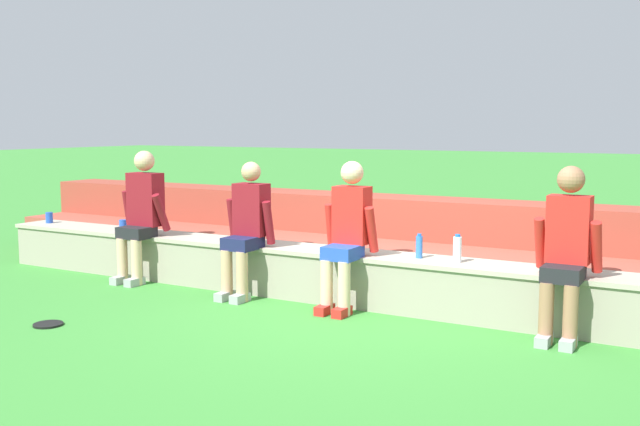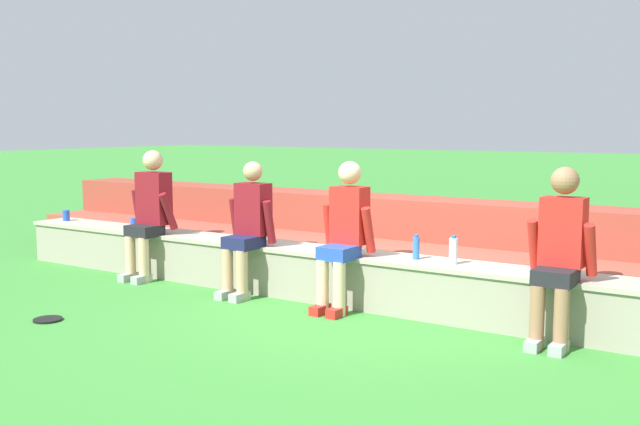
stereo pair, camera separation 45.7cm
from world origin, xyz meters
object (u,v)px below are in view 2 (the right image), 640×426
object	(u,v)px
plastic_cup_right_end	(134,223)
water_bottle_mid_right	(416,248)
person_far_left	(149,211)
person_right_of_center	(559,252)
plastic_cup_middle	(66,215)
person_center	(344,232)
person_left_of_center	(248,226)
frisbee	(48,320)
water_bottle_near_left	(453,251)

from	to	relation	value
plastic_cup_right_end	water_bottle_mid_right	bearing A→B (deg)	-0.16
person_far_left	water_bottle_mid_right	world-z (taller)	person_far_left
person_right_of_center	plastic_cup_middle	distance (m)	6.08
plastic_cup_right_end	person_right_of_center	bearing A→B (deg)	-3.02
person_center	plastic_cup_middle	world-z (taller)	person_center
person_far_left	person_left_of_center	distance (m)	1.39
person_far_left	water_bottle_mid_right	size ratio (longest dim) A/B	6.34
person_right_of_center	frisbee	world-z (taller)	person_right_of_center
person_far_left	frisbee	size ratio (longest dim) A/B	5.72
person_center	water_bottle_mid_right	world-z (taller)	person_center
water_bottle_mid_right	plastic_cup_middle	bearing A→B (deg)	179.95
plastic_cup_right_end	frisbee	world-z (taller)	plastic_cup_right_end
person_center	frisbee	size ratio (longest dim) A/B	5.51
person_center	person_left_of_center	bearing A→B (deg)	-178.23
person_right_of_center	plastic_cup_middle	size ratio (longest dim) A/B	10.41
frisbee	person_far_left	bearing A→B (deg)	107.74
person_left_of_center	frisbee	distance (m)	2.00
water_bottle_near_left	plastic_cup_middle	world-z (taller)	water_bottle_near_left
person_far_left	plastic_cup_middle	xyz separation A→B (m)	(-1.71, 0.24, -0.19)
water_bottle_near_left	plastic_cup_right_end	bearing A→B (deg)	179.33
plastic_cup_middle	person_center	bearing A→B (deg)	-3.37
person_far_left	plastic_cup_middle	size ratio (longest dim) A/B	10.73
person_left_of_center	person_center	world-z (taller)	person_center
person_far_left	person_center	world-z (taller)	person_far_left
person_far_left	person_center	bearing A→B (deg)	-0.13
frisbee	water_bottle_near_left	bearing A→B (deg)	33.79
person_far_left	water_bottle_near_left	xyz separation A→B (m)	(3.42, 0.20, -0.14)
plastic_cup_middle	plastic_cup_right_end	bearing A→B (deg)	0.29
person_center	water_bottle_near_left	distance (m)	0.99
water_bottle_mid_right	water_bottle_near_left	xyz separation A→B (m)	(0.36, -0.04, 0.01)
person_right_of_center	water_bottle_mid_right	size ratio (longest dim) A/B	6.15
water_bottle_mid_right	plastic_cup_right_end	bearing A→B (deg)	179.84
water_bottle_near_left	frisbee	world-z (taller)	water_bottle_near_left
frisbee	plastic_cup_right_end	bearing A→B (deg)	118.28
person_right_of_center	water_bottle_mid_right	xyz separation A→B (m)	(-1.30, 0.25, -0.13)
water_bottle_mid_right	person_far_left	bearing A→B (deg)	-175.59
water_bottle_near_left	frisbee	distance (m)	3.51
person_far_left	person_center	size ratio (longest dim) A/B	1.04
person_far_left	water_bottle_near_left	size ratio (longest dim) A/B	5.66
person_far_left	person_right_of_center	xyz separation A→B (m)	(4.36, -0.01, -0.03)
plastic_cup_middle	frisbee	bearing A→B (deg)	-40.98
person_far_left	frisbee	distance (m)	1.95
plastic_cup_right_end	frisbee	distance (m)	2.30
water_bottle_near_left	plastic_cup_middle	xyz separation A→B (m)	(-5.13, 0.04, -0.05)
person_right_of_center	water_bottle_near_left	size ratio (longest dim) A/B	5.49
person_center	person_far_left	bearing A→B (deg)	179.87
person_left_of_center	frisbee	world-z (taller)	person_left_of_center
person_center	water_bottle_near_left	xyz separation A→B (m)	(0.96, 0.21, -0.11)
person_center	water_bottle_mid_right	size ratio (longest dim) A/B	6.11
person_far_left	plastic_cup_right_end	size ratio (longest dim) A/B	12.05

